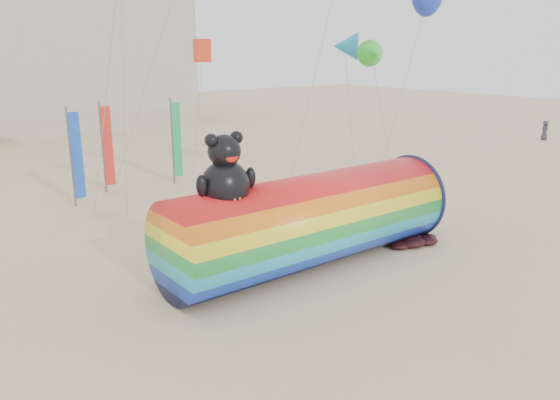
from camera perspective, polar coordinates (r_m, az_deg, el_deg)
ground at (r=20.22m, az=1.50°, el=-7.71°), size 160.00×160.00×0.00m
windsock_assembly at (r=20.60m, az=3.24°, el=-1.87°), size 11.91×3.63×5.49m
kite_handler at (r=24.09m, az=12.61°, el=-2.25°), size 0.57×0.37×1.55m
fabric_bundle at (r=23.64m, az=13.92°, el=-4.22°), size 2.62×1.35×0.41m
festival_banners at (r=32.04m, az=-16.19°, el=5.32°), size 7.10×1.95×5.20m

